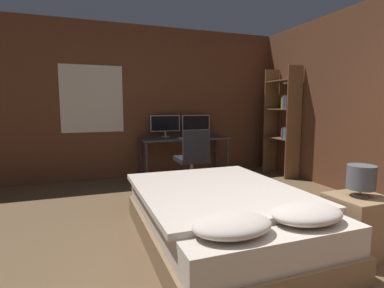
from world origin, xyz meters
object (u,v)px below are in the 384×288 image
keyboard (188,138)px  computer_mouse (203,137)px  desk (184,142)px  monitor_right (196,124)px  monitor_left (165,124)px  bookshelf (284,117)px  bedside_lamp (361,178)px  bed (222,217)px  office_chair (193,164)px  nightstand (358,226)px

keyboard → computer_mouse: bearing=0.0°
desk → computer_mouse: computer_mouse is taller
monitor_right → computer_mouse: size_ratio=7.80×
monitor_left → keyboard: monitor_left is taller
monitor_right → bookshelf: size_ratio=0.28×
monitor_right → keyboard: bearing=-126.6°
bedside_lamp → monitor_right: (-0.18, 3.44, 0.27)m
computer_mouse → bookshelf: 1.56m
bed → monitor_left: bearing=85.6°
bed → keyboard: (0.52, 2.42, 0.49)m
monitor_left → office_chair: 1.13m
bedside_lamp → computer_mouse: bedside_lamp is taller
keyboard → bed: bearing=-102.0°
monitor_left → computer_mouse: size_ratio=7.80×
bed → bookshelf: (2.29, 2.15, 0.83)m
office_chair → keyboard: bearing=78.2°
desk → monitor_left: monitor_left is taller
office_chair → nightstand: bearing=-76.7°
keyboard → computer_mouse: (0.27, 0.00, 0.01)m
monitor_left → office_chair: bearing=-79.1°
nightstand → computer_mouse: bearing=93.8°
bedside_lamp → monitor_left: size_ratio=0.49×
nightstand → bedside_lamp: size_ratio=1.96×
monitor_left → office_chair: (0.18, -0.95, -0.57)m
desk → bookshelf: 1.88m
monitor_left → bookshelf: bearing=-18.1°
computer_mouse → office_chair: 0.76m
office_chair → bed: bearing=-102.1°
bed → desk: (0.52, 2.62, 0.39)m
nightstand → computer_mouse: computer_mouse is taller
monitor_right → bookshelf: 1.62m
computer_mouse → office_chair: office_chair is taller
desk → monitor_left: size_ratio=2.90×
nightstand → keyboard: bearing=98.9°
bookshelf → nightstand: bearing=-115.0°
nightstand → bookshelf: size_ratio=0.26×
desk → nightstand: bearing=-81.6°
monitor_left → bed: bearing=-94.4°
bed → office_chair: bearing=77.9°
bedside_lamp → computer_mouse: 3.05m
nightstand → bedside_lamp: (0.00, 0.00, 0.42)m
bookshelf → keyboard: bearing=171.2°
keyboard → nightstand: bearing=-81.1°
desk → office_chair: bearing=-98.7°
monitor_right → computer_mouse: 0.45m
monitor_right → keyboard: (-0.30, -0.40, -0.22)m
nightstand → monitor_right: bearing=93.0°
nightstand → bookshelf: bearing=65.0°
bed → computer_mouse: (0.79, 2.42, 0.50)m
bed → monitor_right: size_ratio=3.82×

